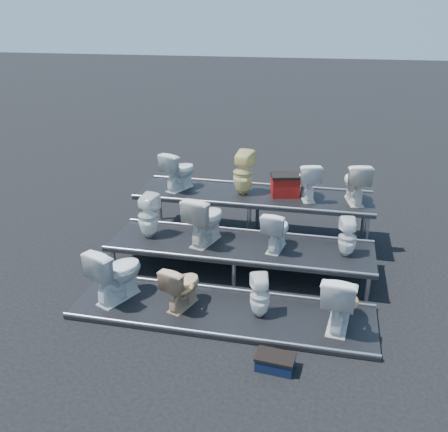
% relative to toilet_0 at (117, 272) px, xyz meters
% --- Properties ---
extents(ground, '(80.00, 80.00, 0.00)m').
position_rel_toilet_0_xyz_m(ground, '(1.54, 1.30, -0.48)').
color(ground, black).
rests_on(ground, ground).
extents(tier_front, '(4.20, 1.20, 0.06)m').
position_rel_toilet_0_xyz_m(tier_front, '(1.54, 0.00, -0.45)').
color(tier_front, black).
rests_on(tier_front, ground).
extents(tier_mid, '(4.20, 1.20, 0.46)m').
position_rel_toilet_0_xyz_m(tier_mid, '(1.54, 1.30, -0.25)').
color(tier_mid, black).
rests_on(tier_mid, ground).
extents(tier_back, '(4.20, 1.20, 0.86)m').
position_rel_toilet_0_xyz_m(tier_back, '(1.54, 2.60, -0.05)').
color(tier_back, black).
rests_on(tier_back, ground).
extents(toilet_0, '(0.75, 0.93, 0.83)m').
position_rel_toilet_0_xyz_m(toilet_0, '(0.00, 0.00, 0.00)').
color(toilet_0, white).
rests_on(toilet_0, tier_front).
extents(toilet_1, '(0.55, 0.72, 0.65)m').
position_rel_toilet_0_xyz_m(toilet_1, '(0.97, 0.00, -0.09)').
color(toilet_1, tan).
rests_on(toilet_1, tier_front).
extents(toilet_2, '(0.35, 0.35, 0.61)m').
position_rel_toilet_0_xyz_m(toilet_2, '(2.07, 0.00, -0.11)').
color(toilet_2, white).
rests_on(toilet_2, tier_front).
extents(toilet_3, '(0.53, 0.83, 0.80)m').
position_rel_toilet_0_xyz_m(toilet_3, '(3.11, 0.00, -0.02)').
color(toilet_3, white).
rests_on(toilet_3, tier_front).
extents(toilet_4, '(0.40, 0.41, 0.73)m').
position_rel_toilet_0_xyz_m(toilet_4, '(0.01, 1.30, 0.35)').
color(toilet_4, white).
rests_on(toilet_4, tier_mid).
extents(toilet_5, '(0.65, 0.88, 0.80)m').
position_rel_toilet_0_xyz_m(toilet_5, '(0.97, 1.30, 0.39)').
color(toilet_5, silver).
rests_on(toilet_5, tier_mid).
extents(toilet_6, '(0.46, 0.68, 0.65)m').
position_rel_toilet_0_xyz_m(toilet_6, '(2.11, 1.30, 0.31)').
color(toilet_6, white).
rests_on(toilet_6, tier_mid).
extents(toilet_7, '(0.32, 0.32, 0.60)m').
position_rel_toilet_0_xyz_m(toilet_7, '(3.19, 1.30, 0.28)').
color(toilet_7, white).
rests_on(toilet_7, tier_mid).
extents(toilet_8, '(0.64, 0.80, 0.71)m').
position_rel_toilet_0_xyz_m(toilet_8, '(0.14, 2.60, 0.74)').
color(toilet_8, white).
rests_on(toilet_8, tier_back).
extents(toilet_9, '(0.43, 0.44, 0.79)m').
position_rel_toilet_0_xyz_m(toilet_9, '(1.34, 2.60, 0.78)').
color(toilet_9, '#F4E493').
rests_on(toilet_9, tier_back).
extents(toilet_10, '(0.52, 0.72, 0.67)m').
position_rel_toilet_0_xyz_m(toilet_10, '(2.48, 2.60, 0.72)').
color(toilet_10, white).
rests_on(toilet_10, tier_back).
extents(toilet_11, '(0.54, 0.77, 0.72)m').
position_rel_toilet_0_xyz_m(toilet_11, '(3.28, 2.60, 0.74)').
color(toilet_11, silver).
rests_on(toilet_11, tier_back).
extents(red_crate, '(0.55, 0.49, 0.34)m').
position_rel_toilet_0_xyz_m(red_crate, '(2.08, 2.68, 0.55)').
color(red_crate, maroon).
rests_on(red_crate, tier_back).
extents(step_stool, '(0.46, 0.30, 0.16)m').
position_rel_toilet_0_xyz_m(step_stool, '(2.41, -0.98, -0.40)').
color(step_stool, black).
rests_on(step_stool, ground).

